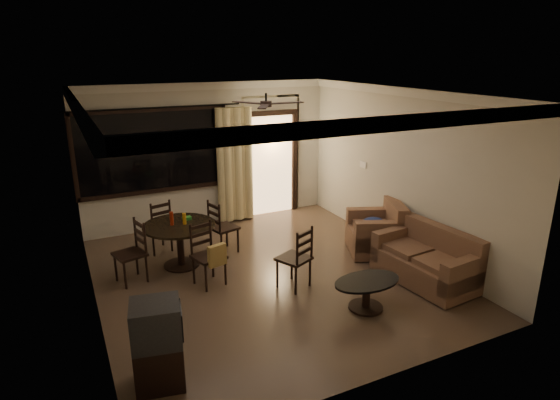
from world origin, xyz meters
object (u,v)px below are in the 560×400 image
dining_chair_west (132,264)px  armchair (379,232)px  dining_table (180,233)px  side_chair (294,269)px  dining_chair_east (224,237)px  dining_chair_north (158,236)px  sofa (428,261)px  coffee_table (367,290)px  tv_cabinet (158,344)px  dining_chair_south (209,266)px

dining_chair_west → armchair: 4.10m
dining_table → side_chair: 1.99m
dining_table → dining_chair_east: bearing=15.0°
dining_chair_north → armchair: 3.83m
sofa → side_chair: (-1.91, 0.71, -0.04)m
dining_chair_east → side_chair: 1.75m
coffee_table → tv_cabinet: bearing=-173.8°
dining_chair_west → armchair: dining_chair_west is taller
dining_chair_south → sofa: size_ratio=0.60×
dining_chair_south → tv_cabinet: 2.23m
dining_table → dining_chair_east: (0.81, 0.22, -0.29)m
sofa → coffee_table: size_ratio=1.66×
coffee_table → side_chair: side_chair is taller
dining_chair_north → side_chair: size_ratio=0.99×
side_chair → dining_chair_south: bearing=-54.0°
dining_chair_west → sofa: 4.48m
dining_chair_east → dining_chair_south: 1.20m
dining_table → armchair: size_ratio=1.00×
dining_chair_east → side_chair: size_ratio=0.99×
dining_chair_south → side_chair: size_ratio=0.99×
coffee_table → dining_chair_north: bearing=123.7°
dining_table → dining_chair_east: dining_chair_east is taller
dining_table → dining_chair_north: dining_chair_north is taller
dining_table → dining_chair_north: size_ratio=1.21×
dining_chair_east → tv_cabinet: size_ratio=1.00×
dining_chair_north → coffee_table: size_ratio=0.99×
dining_chair_west → side_chair: side_chair is taller
coffee_table → dining_chair_west: bearing=141.0°
armchair → dining_chair_south: bearing=-159.7°
dining_chair_north → sofa: (3.44, -2.92, 0.04)m
tv_cabinet → dining_chair_east: bearing=70.6°
sofa → coffee_table: sofa is taller
dining_chair_north → tv_cabinet: (-0.72, -3.49, 0.20)m
sofa → dining_chair_east: bearing=130.4°
dining_chair_south → side_chair: side_chair is taller
sofa → dining_chair_north: bearing=134.5°
dining_table → dining_chair_west: dining_chair_west is taller
coffee_table → side_chair: 1.14m
dining_chair_south → side_chair: 1.27m
dining_chair_east → side_chair: (0.52, -1.67, 0.00)m
armchair → coffee_table: armchair is taller
dining_chair_north → sofa: dining_chair_north is taller
dining_chair_west → sofa: (4.04, -1.94, 0.04)m
dining_table → tv_cabinet: tv_cabinet is taller
dining_chair_west → armchair: (4.03, -0.74, 0.08)m
dining_chair_east → coffee_table: (1.11, -2.64, -0.00)m
dining_table → dining_chair_south: (0.22, -0.83, -0.26)m
dining_chair_east → armchair: 2.69m
dining_chair_east → dining_chair_south: same height
tv_cabinet → dining_chair_south: bearing=69.9°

